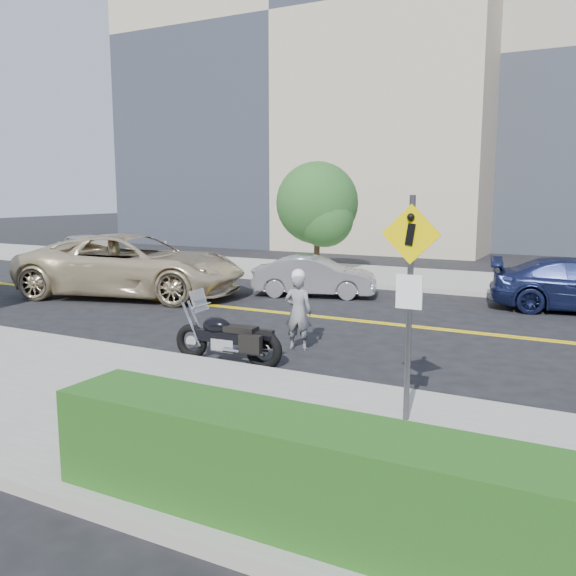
% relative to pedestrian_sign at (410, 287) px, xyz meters
% --- Properties ---
extents(ground_plane, '(120.00, 120.00, 0.00)m').
position_rel_pedestrian_sign_xyz_m(ground_plane, '(-4.20, 6.31, -1.96)').
color(ground_plane, black).
rests_on(ground_plane, ground).
extents(sidewalk_near, '(60.00, 5.00, 0.15)m').
position_rel_pedestrian_sign_xyz_m(sidewalk_near, '(-4.20, -1.19, -1.89)').
color(sidewalk_near, '#9E9B91').
rests_on(sidewalk_near, ground_plane).
extents(sidewalk_far, '(60.00, 5.00, 0.15)m').
position_rel_pedestrian_sign_xyz_m(sidewalk_far, '(-4.20, 13.81, -1.89)').
color(sidewalk_far, '#9E9B91').
rests_on(sidewalk_far, ground_plane).
extents(building_left, '(22.00, 14.00, 25.00)m').
position_rel_pedestrian_sign_xyz_m(building_left, '(-14.20, 28.31, 10.54)').
color(building_left, tan).
rests_on(building_left, ground_plane).
extents(hedge, '(9.00, 0.90, 1.00)m').
position_rel_pedestrian_sign_xyz_m(hedge, '(1.80, -2.99, -1.31)').
color(hedge, '#235619').
rests_on(hedge, sidewalk_near).
extents(pedestrian_sign, '(0.78, 0.08, 3.00)m').
position_rel_pedestrian_sign_xyz_m(pedestrian_sign, '(0.00, 0.00, 0.00)').
color(pedestrian_sign, '#4C4C51').
rests_on(pedestrian_sign, sidewalk_near).
extents(motorcyclist, '(0.63, 0.47, 1.66)m').
position_rel_pedestrian_sign_xyz_m(motorcyclist, '(-3.23, 3.15, -1.14)').
color(motorcyclist, '#97989C').
rests_on(motorcyclist, ground).
extents(motorcycle, '(2.23, 0.78, 1.34)m').
position_rel_pedestrian_sign_xyz_m(motorcycle, '(-3.99, 1.71, -1.29)').
color(motorcycle, black).
rests_on(motorcycle, ground).
extents(suv, '(7.45, 4.81, 1.91)m').
position_rel_pedestrian_sign_xyz_m(suv, '(-10.63, 6.51, -1.01)').
color(suv, beige).
rests_on(suv, ground).
extents(parked_car_white, '(4.93, 3.60, 1.56)m').
position_rel_pedestrian_sign_xyz_m(parked_car_white, '(-16.12, 10.13, -1.18)').
color(parked_car_white, beige).
rests_on(parked_car_white, ground).
extents(parked_car_silver, '(3.96, 2.33, 1.23)m').
position_rel_pedestrian_sign_xyz_m(parked_car_silver, '(-5.69, 9.11, -1.34)').
color(parked_car_silver, gray).
rests_on(parked_car_silver, ground).
extents(tree_far_a, '(3.18, 3.18, 4.35)m').
position_rel_pedestrian_sign_xyz_m(tree_far_a, '(-7.87, 13.91, 0.79)').
color(tree_far_a, '#382619').
rests_on(tree_far_a, ground).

